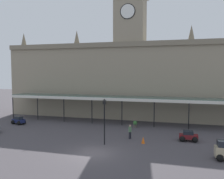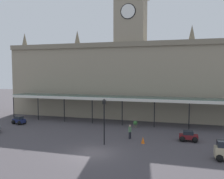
# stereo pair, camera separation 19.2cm
# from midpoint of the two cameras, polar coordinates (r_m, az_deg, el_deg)

# --- Properties ---
(ground_plane) EXTENTS (140.00, 140.00, 0.00)m
(ground_plane) POSITION_cam_midpoint_polar(r_m,az_deg,el_deg) (23.96, -4.82, -14.93)
(ground_plane) COLOR #464145
(station_building) EXTENTS (43.44, 5.63, 21.28)m
(station_building) POSITION_cam_midpoint_polar(r_m,az_deg,el_deg) (40.79, 4.24, 3.17)
(station_building) COLOR gray
(station_building) RESTS_ON ground
(entrance_canopy) EXTENTS (37.65, 3.26, 4.10)m
(entrance_canopy) POSITION_cam_midpoint_polar(r_m,az_deg,el_deg) (36.14, 2.70, -1.99)
(entrance_canopy) COLOR #38564C
(entrance_canopy) RESTS_ON ground
(car_maroon_sedan) EXTENTS (2.06, 1.53, 1.19)m
(car_maroon_sedan) POSITION_cam_midpoint_polar(r_m,az_deg,el_deg) (28.92, 17.62, -10.70)
(car_maroon_sedan) COLOR maroon
(car_maroon_sedan) RESTS_ON ground
(car_navy_sedan) EXTENTS (2.21, 1.84, 1.19)m
(car_navy_sedan) POSITION_cam_midpoint_polar(r_m,az_deg,el_deg) (38.80, -21.58, -6.98)
(car_navy_sedan) COLOR #19214C
(car_navy_sedan) RESTS_ON ground
(pedestrian_crossing_forecourt) EXTENTS (0.34, 0.38, 1.67)m
(pedestrian_crossing_forecourt) POSITION_cam_midpoint_polar(r_m,az_deg,el_deg) (28.48, 4.13, -9.90)
(pedestrian_crossing_forecourt) COLOR black
(pedestrian_crossing_forecourt) RESTS_ON ground
(victorian_lamppost) EXTENTS (0.30, 0.30, 4.99)m
(victorian_lamppost) POSITION_cam_midpoint_polar(r_m,az_deg,el_deg) (25.72, -2.04, -6.44)
(victorian_lamppost) COLOR black
(victorian_lamppost) RESTS_ON ground
(traffic_cone) EXTENTS (0.40, 0.40, 0.73)m
(traffic_cone) POSITION_cam_midpoint_polar(r_m,az_deg,el_deg) (27.02, 7.25, -11.91)
(traffic_cone) COLOR orange
(traffic_cone) RESTS_ON ground
(planter_forecourt_centre) EXTENTS (0.60, 0.60, 0.96)m
(planter_forecourt_centre) POSITION_cam_midpoint_polar(r_m,az_deg,el_deg) (34.22, 5.39, -8.21)
(planter_forecourt_centre) COLOR #47423D
(planter_forecourt_centre) RESTS_ON ground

